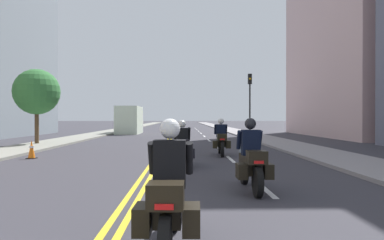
# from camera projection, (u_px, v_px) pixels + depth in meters

# --- Properties ---
(ground_plane) EXTENTS (264.00, 264.00, 0.00)m
(ground_plane) POSITION_uv_depth(u_px,v_px,m) (175.00, 130.00, 48.60)
(ground_plane) COLOR #34333A
(sidewalk_left) EXTENTS (2.66, 144.00, 0.12)m
(sidewalk_left) POSITION_uv_depth(u_px,v_px,m) (120.00, 130.00, 48.42)
(sidewalk_left) COLOR gray
(sidewalk_left) RESTS_ON ground
(sidewalk_right) EXTENTS (2.66, 144.00, 0.12)m
(sidewalk_right) POSITION_uv_depth(u_px,v_px,m) (229.00, 130.00, 48.78)
(sidewalk_right) COLOR gray
(sidewalk_right) RESTS_ON ground
(centreline_yellow_inner) EXTENTS (0.12, 132.00, 0.01)m
(centreline_yellow_inner) POSITION_uv_depth(u_px,v_px,m) (174.00, 130.00, 48.59)
(centreline_yellow_inner) COLOR yellow
(centreline_yellow_inner) RESTS_ON ground
(centreline_yellow_outer) EXTENTS (0.12, 132.00, 0.01)m
(centreline_yellow_outer) POSITION_uv_depth(u_px,v_px,m) (176.00, 130.00, 48.60)
(centreline_yellow_outer) COLOR yellow
(centreline_yellow_outer) RESTS_ON ground
(lane_dashes_white) EXTENTS (0.14, 56.40, 0.01)m
(lane_dashes_white) POSITION_uv_depth(u_px,v_px,m) (206.00, 138.00, 29.68)
(lane_dashes_white) COLOR silver
(lane_dashes_white) RESTS_ON ground
(motorcycle_0) EXTENTS (0.78, 2.07, 1.65)m
(motorcycle_0) POSITION_uv_depth(u_px,v_px,m) (169.00, 198.00, 4.56)
(motorcycle_0) COLOR black
(motorcycle_0) RESTS_ON ground
(motorcycle_1) EXTENTS (0.77, 2.24, 1.65)m
(motorcycle_1) POSITION_uv_depth(u_px,v_px,m) (251.00, 162.00, 8.28)
(motorcycle_1) COLOR black
(motorcycle_1) RESTS_ON ground
(motorcycle_2) EXTENTS (0.78, 2.14, 1.58)m
(motorcycle_2) POSITION_uv_depth(u_px,v_px,m) (182.00, 147.00, 12.42)
(motorcycle_2) COLOR black
(motorcycle_2) RESTS_ON ground
(motorcycle_3) EXTENTS (0.78, 2.24, 1.63)m
(motorcycle_3) POSITION_uv_depth(u_px,v_px,m) (221.00, 140.00, 16.06)
(motorcycle_3) COLOR black
(motorcycle_3) RESTS_ON ground
(traffic_cone_0) EXTENTS (0.35, 0.35, 0.75)m
(traffic_cone_0) POSITION_uv_depth(u_px,v_px,m) (32.00, 149.00, 14.85)
(traffic_cone_0) COLOR black
(traffic_cone_0) RESTS_ON ground
(traffic_light_near) EXTENTS (0.28, 0.38, 5.07)m
(traffic_light_near) POSITION_uv_depth(u_px,v_px,m) (250.00, 94.00, 28.71)
(traffic_light_near) COLOR black
(traffic_light_near) RESTS_ON ground
(street_tree_0) EXTENTS (2.71, 2.71, 4.55)m
(street_tree_0) POSITION_uv_depth(u_px,v_px,m) (37.00, 92.00, 21.93)
(street_tree_0) COLOR #4C3824
(street_tree_0) RESTS_ON ground
(parked_truck) EXTENTS (2.20, 6.50, 2.80)m
(parked_truck) POSITION_uv_depth(u_px,v_px,m) (130.00, 121.00, 38.27)
(parked_truck) COLOR silver
(parked_truck) RESTS_ON ground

